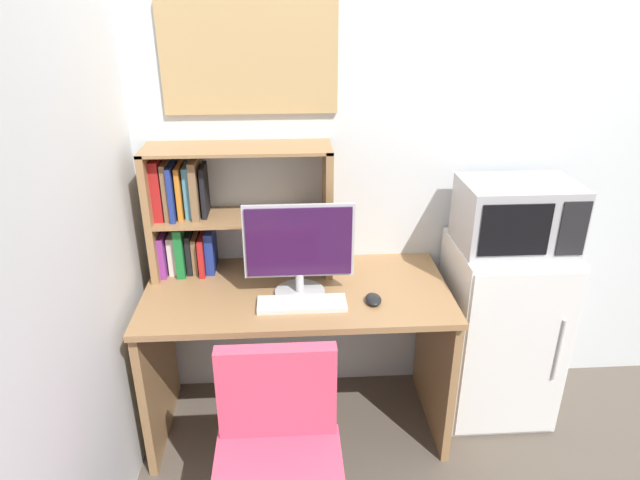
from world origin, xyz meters
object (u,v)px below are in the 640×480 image
at_px(keyboard, 302,304).
at_px(computer_mouse, 373,299).
at_px(mini_fridge, 499,330).
at_px(monitor, 299,248).
at_px(wall_corkboard, 249,59).
at_px(microwave, 516,215).
at_px(hutch_bookshelf, 212,210).

relative_size(keyboard, computer_mouse, 3.61).
bearing_deg(mini_fridge, keyboard, -166.87).
bearing_deg(monitor, keyboard, -86.69).
height_order(monitor, wall_corkboard, wall_corkboard).
bearing_deg(mini_fridge, microwave, 89.76).
relative_size(monitor, wall_corkboard, 0.62).
bearing_deg(wall_corkboard, mini_fridge, -11.56).
distance_m(hutch_bookshelf, monitor, 0.47).
xyz_separation_m(hutch_bookshelf, computer_mouse, (0.69, -0.35, -0.29)).
relative_size(mini_fridge, microwave, 1.80).
xyz_separation_m(hutch_bookshelf, mini_fridge, (1.36, -0.13, -0.61)).
bearing_deg(mini_fridge, computer_mouse, -162.01).
relative_size(monitor, keyboard, 1.25).
bearing_deg(monitor, mini_fridge, 7.25).
height_order(monitor, computer_mouse, monitor).
bearing_deg(monitor, hutch_bookshelf, 146.20).
distance_m(monitor, computer_mouse, 0.38).
bearing_deg(wall_corkboard, keyboard, -67.21).
bearing_deg(microwave, wall_corkboard, 168.59).
distance_m(microwave, wall_corkboard, 1.35).
height_order(monitor, microwave, microwave).
xyz_separation_m(monitor, microwave, (0.97, 0.13, 0.08)).
bearing_deg(wall_corkboard, computer_mouse, -42.35).
distance_m(hutch_bookshelf, microwave, 1.36).
distance_m(monitor, wall_corkboard, 0.83).
relative_size(computer_mouse, wall_corkboard, 0.14).
distance_m(hutch_bookshelf, computer_mouse, 0.83).
bearing_deg(microwave, mini_fridge, -90.24).
bearing_deg(computer_mouse, microwave, 18.22).
bearing_deg(microwave, monitor, -172.58).
relative_size(hutch_bookshelf, mini_fridge, 0.91).
height_order(mini_fridge, microwave, microwave).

